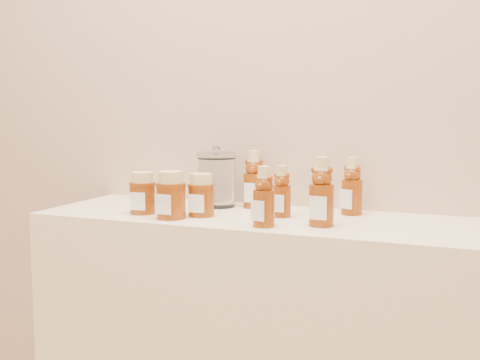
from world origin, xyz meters
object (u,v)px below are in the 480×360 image
at_px(honey_jar_left, 143,193).
at_px(bear_bottle_front_left, 264,193).
at_px(glass_canister, 217,177).
at_px(bear_bottle_back_left, 254,175).

bearing_deg(honey_jar_left, bear_bottle_front_left, -16.32).
bearing_deg(honey_jar_left, glass_canister, 43.57).
height_order(honey_jar_left, glass_canister, glass_canister).
xyz_separation_m(bear_bottle_front_left, honey_jar_left, (-0.38, 0.05, -0.03)).
distance_m(bear_bottle_back_left, honey_jar_left, 0.33).
distance_m(bear_bottle_front_left, glass_canister, 0.33).
distance_m(honey_jar_left, glass_canister, 0.24).
xyz_separation_m(bear_bottle_back_left, bear_bottle_front_left, (0.12, -0.26, -0.01)).
relative_size(bear_bottle_back_left, glass_canister, 1.09).
xyz_separation_m(bear_bottle_back_left, honey_jar_left, (-0.25, -0.21, -0.04)).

